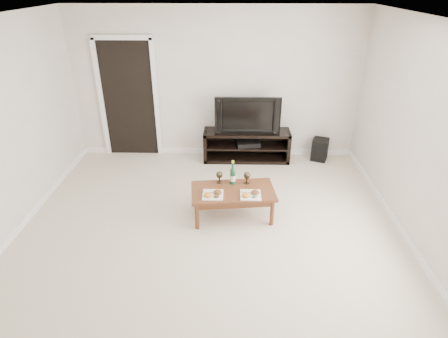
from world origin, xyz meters
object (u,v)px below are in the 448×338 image
television (248,114)px  subwoofer (320,149)px  media_console (247,145)px  coffee_table (233,203)px

television → subwoofer: television is taller
media_console → subwoofer: bearing=1.1°
subwoofer → coffee_table: size_ratio=0.36×
subwoofer → coffee_table: 2.43m
subwoofer → media_console: bearing=-157.3°
media_console → coffee_table: size_ratio=1.37×
media_console → television: bearing=0.0°
television → subwoofer: size_ratio=2.81×
coffee_table → subwoofer: bearing=49.8°
media_console → coffee_table: media_console is taller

